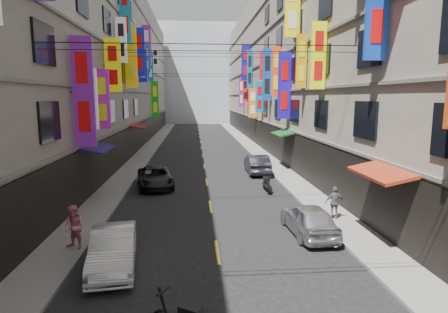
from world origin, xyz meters
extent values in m
cube|color=slate|center=(-6.00, 42.00, 0.06)|extent=(2.00, 90.00, 0.12)
cube|color=slate|center=(6.00, 42.00, 0.06)|extent=(2.00, 90.00, 0.12)
cube|color=gray|center=(-12.00, 42.00, 9.50)|extent=(10.00, 90.00, 19.00)
cube|color=black|center=(-6.95, 42.00, 1.50)|extent=(0.12, 85.50, 3.00)
cube|color=#66635E|center=(-6.94, 42.00, 3.20)|extent=(0.16, 90.00, 0.14)
cube|color=#66635E|center=(-6.94, 42.00, 6.40)|extent=(0.16, 90.00, 0.14)
cube|color=#66635E|center=(-6.94, 42.00, 9.60)|extent=(0.16, 90.00, 0.14)
cube|color=#66635E|center=(-6.94, 42.00, 12.80)|extent=(0.16, 90.00, 0.14)
cube|color=#AA9D8E|center=(12.00, 42.00, 9.50)|extent=(10.00, 90.00, 19.00)
cube|color=black|center=(6.95, 42.00, 1.50)|extent=(0.12, 85.50, 3.00)
cube|color=#66635E|center=(6.94, 42.00, 3.20)|extent=(0.16, 90.00, 0.14)
cube|color=#66635E|center=(6.94, 42.00, 6.40)|extent=(0.16, 90.00, 0.14)
cube|color=#66635E|center=(6.94, 42.00, 9.60)|extent=(0.16, 90.00, 0.14)
cube|color=#66635E|center=(6.94, 42.00, 12.80)|extent=(0.16, 90.00, 0.14)
cube|color=#A4ACB7|center=(0.00, 92.00, 11.00)|extent=(18.00, 8.00, 22.00)
cube|color=#61177F|center=(-6.37, 24.18, 6.06)|extent=(1.05, 0.18, 5.52)
cylinder|color=black|center=(-6.42, 24.18, 6.06)|extent=(1.15, 0.08, 0.08)
cube|color=white|center=(-6.53, 26.07, 5.72)|extent=(0.73, 0.18, 3.37)
cylinder|color=black|center=(-6.58, 26.07, 5.72)|extent=(0.83, 0.08, 0.08)
cube|color=#E6FF0D|center=(6.45, 26.45, 8.22)|extent=(0.89, 0.18, 3.85)
cylinder|color=black|center=(6.50, 26.45, 8.22)|extent=(0.99, 0.08, 0.08)
cube|color=#951B8D|center=(-6.43, 28.23, 5.71)|extent=(0.94, 0.18, 3.62)
cylinder|color=black|center=(-6.48, 28.23, 5.71)|extent=(1.04, 0.08, 0.08)
cube|color=#CA920B|center=(6.54, 30.24, 8.26)|extent=(0.71, 0.18, 3.61)
cylinder|color=black|center=(6.59, 30.24, 8.26)|extent=(0.81, 0.08, 0.08)
cube|color=#FAFE0D|center=(-6.36, 31.56, 8.00)|extent=(1.09, 0.18, 3.62)
cylinder|color=black|center=(-6.41, 31.56, 8.00)|extent=(1.19, 0.08, 0.08)
cube|color=#FFED0D|center=(6.36, 32.28, 12.29)|extent=(1.08, 0.18, 4.27)
cylinder|color=black|center=(6.41, 32.28, 12.29)|extent=(1.18, 0.08, 0.08)
cube|color=#200FB1|center=(6.39, 34.36, 6.74)|extent=(1.01, 0.18, 5.24)
cylinder|color=black|center=(6.44, 34.36, 6.74)|extent=(1.11, 0.08, 0.08)
cube|color=white|center=(-6.49, 35.82, 10.32)|extent=(0.82, 0.18, 3.48)
cylinder|color=black|center=(-6.54, 35.82, 10.32)|extent=(0.92, 0.08, 0.08)
cube|color=#0B6887|center=(-6.46, 37.79, 12.97)|extent=(0.88, 0.18, 5.05)
cylinder|color=black|center=(-6.51, 37.79, 12.97)|extent=(0.98, 0.08, 0.08)
cube|color=#E34915|center=(6.50, 37.96, 8.08)|extent=(0.80, 0.18, 4.33)
cylinder|color=black|center=(6.55, 37.96, 8.08)|extent=(0.90, 0.08, 0.08)
cube|color=yellow|center=(-6.38, 39.52, 9.38)|extent=(1.05, 0.18, 5.34)
cylinder|color=black|center=(-6.43, 39.52, 9.38)|extent=(1.15, 0.08, 0.08)
cube|color=#0E43AC|center=(6.46, 41.88, 8.06)|extent=(0.88, 0.18, 5.06)
cylinder|color=black|center=(6.51, 41.88, 8.06)|extent=(0.98, 0.08, 0.08)
cube|color=#0E14AC|center=(-6.30, 44.13, 10.36)|extent=(1.19, 0.18, 4.80)
cylinder|color=black|center=(-6.35, 44.13, 10.36)|extent=(1.29, 0.08, 0.08)
cube|color=red|center=(6.53, 44.43, 9.14)|extent=(0.75, 0.18, 3.02)
cylinder|color=black|center=(6.58, 44.43, 9.14)|extent=(0.85, 0.08, 0.08)
cube|color=#0D75A6|center=(6.47, 46.15, 5.86)|extent=(0.87, 0.18, 3.33)
cylinder|color=black|center=(6.52, 46.15, 5.86)|extent=(0.97, 0.08, 0.08)
cube|color=#150EAE|center=(-6.44, 47.85, 9.32)|extent=(0.93, 0.18, 3.60)
cylinder|color=black|center=(-6.49, 47.85, 9.32)|extent=(1.03, 0.08, 0.08)
cube|color=#0E51A4|center=(-6.39, 50.35, 10.34)|extent=(1.02, 0.18, 3.18)
cylinder|color=black|center=(-6.44, 50.35, 10.34)|extent=(1.12, 0.08, 0.08)
cube|color=orange|center=(6.36, 50.05, 5.17)|extent=(1.08, 0.18, 3.53)
cylinder|color=black|center=(6.41, 50.05, 5.17)|extent=(1.18, 0.08, 0.08)
cube|color=#7F1782|center=(-6.38, 51.55, 12.09)|extent=(1.03, 0.18, 4.58)
cylinder|color=black|center=(-6.43, 51.55, 12.09)|extent=(1.13, 0.08, 0.08)
cube|color=#0C5A9B|center=(6.55, 54.26, 9.44)|extent=(0.70, 0.18, 4.94)
cylinder|color=black|center=(6.60, 54.26, 9.44)|extent=(0.80, 0.08, 0.08)
cube|color=#0E53A6|center=(-6.54, 56.44, 9.86)|extent=(0.71, 0.18, 3.67)
cylinder|color=black|center=(-6.59, 56.44, 9.86)|extent=(0.81, 0.08, 0.08)
cube|color=#0D119E|center=(6.32, 56.34, 10.50)|extent=(1.17, 0.18, 4.71)
cylinder|color=black|center=(6.37, 56.34, 10.50)|extent=(1.27, 0.08, 0.08)
cube|color=red|center=(6.48, 57.68, 6.87)|extent=(0.85, 0.18, 3.42)
cylinder|color=black|center=(6.53, 57.68, 6.87)|extent=(0.95, 0.08, 0.08)
cube|color=#0B8310|center=(-6.40, 59.89, 5.57)|extent=(1.01, 0.18, 5.17)
cylinder|color=black|center=(-6.45, 59.89, 5.57)|extent=(1.11, 0.08, 0.08)
cube|color=silver|center=(-6.43, 62.34, 11.77)|extent=(0.94, 0.18, 2.85)
cylinder|color=black|center=(-6.48, 62.34, 11.77)|extent=(1.04, 0.08, 0.08)
cube|color=#78177E|center=(6.51, 62.14, 6.58)|extent=(0.78, 0.18, 4.47)
cylinder|color=black|center=(6.56, 62.14, 6.58)|extent=(0.88, 0.08, 0.08)
cube|color=#9A2D16|center=(6.30, 18.00, 3.00)|extent=(1.39, 3.20, 0.41)
cube|color=navy|center=(-6.30, 26.00, 3.00)|extent=(1.39, 3.20, 0.41)
cube|color=#144C1B|center=(6.30, 34.00, 3.00)|extent=(1.39, 3.20, 0.41)
cube|color=maroon|center=(-6.30, 42.00, 3.00)|extent=(1.39, 3.20, 0.41)
cylinder|color=black|center=(0.00, 22.00, 8.20)|extent=(14.00, 0.04, 0.04)
cylinder|color=black|center=(0.00, 36.00, 9.40)|extent=(14.00, 0.04, 0.04)
cylinder|color=black|center=(0.00, 50.00, 8.60)|extent=(14.00, 0.04, 0.04)
cube|color=gold|center=(0.00, 18.00, 0.01)|extent=(0.12, 2.20, 0.01)
cube|color=gold|center=(0.00, 24.00, 0.01)|extent=(0.12, 2.20, 0.01)
cube|color=gold|center=(0.00, 30.00, 0.01)|extent=(0.12, 2.20, 0.01)
cube|color=gold|center=(0.00, 36.00, 0.01)|extent=(0.12, 2.20, 0.01)
cube|color=gold|center=(0.00, 42.00, 0.01)|extent=(0.12, 2.20, 0.01)
cube|color=gold|center=(0.00, 48.00, 0.01)|extent=(0.12, 2.20, 0.01)
cube|color=gold|center=(0.00, 54.00, 0.01)|extent=(0.12, 2.20, 0.01)
cube|color=gold|center=(0.00, 60.00, 0.01)|extent=(0.12, 2.20, 0.01)
cube|color=gold|center=(0.00, 66.00, 0.01)|extent=(0.12, 2.20, 0.01)
cube|color=gold|center=(0.00, 72.00, 0.01)|extent=(0.12, 2.20, 0.01)
cube|color=gold|center=(0.00, 78.00, 0.01)|extent=(0.12, 2.20, 0.01)
cube|color=black|center=(-0.96, 12.84, 0.75)|extent=(0.64, 0.56, 0.22)
cylinder|color=black|center=(-1.64, 13.27, 0.70)|extent=(0.34, 0.25, 0.88)
cylinder|color=black|center=(-1.64, 13.27, 1.05)|extent=(0.31, 0.46, 0.06)
cylinder|color=black|center=(3.68, 26.30, 0.25)|extent=(0.14, 0.50, 0.50)
cylinder|color=black|center=(3.63, 27.60, 0.25)|extent=(0.14, 0.50, 0.50)
cube|color=black|center=(3.66, 26.95, 0.40)|extent=(0.34, 1.31, 0.18)
cube|color=black|center=(3.65, 27.20, 0.75)|extent=(0.34, 0.56, 0.22)
cylinder|color=black|center=(3.67, 26.40, 0.70)|extent=(0.09, 0.36, 0.88)
cylinder|color=black|center=(3.67, 26.40, 1.05)|extent=(0.50, 0.08, 0.06)
imported|color=silver|center=(-3.64, 16.98, 0.68)|extent=(1.96, 4.27, 1.36)
imported|color=black|center=(-3.40, 28.73, 0.65)|extent=(2.92, 4.99, 1.30)
imported|color=silver|center=(4.00, 19.52, 0.68)|extent=(1.79, 4.07, 1.36)
imported|color=#25242C|center=(4.00, 32.70, 0.74)|extent=(1.64, 4.51, 1.48)
imported|color=pink|center=(-5.40, 18.50, 0.96)|extent=(0.98, 0.86, 1.68)
imported|color=#5F5E61|center=(5.76, 21.15, 0.90)|extent=(0.93, 0.55, 1.56)
camera|label=1|loc=(-0.83, 4.53, 5.80)|focal=30.00mm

